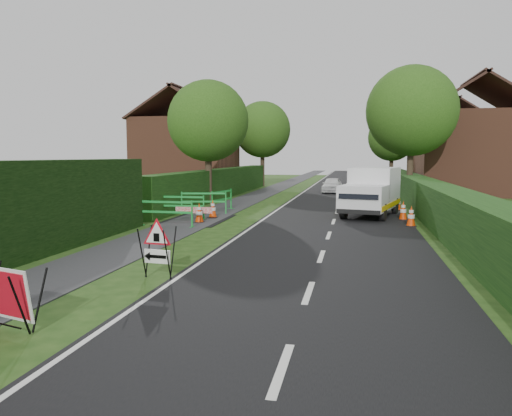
{
  "coord_description": "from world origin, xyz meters",
  "views": [
    {
      "loc": [
        3.35,
        -8.3,
        2.62
      ],
      "look_at": [
        0.82,
        4.24,
        1.27
      ],
      "focal_mm": 35.0,
      "sensor_mm": 36.0,
      "label": 1
    }
  ],
  "objects": [
    {
      "name": "ped_barrier_0",
      "position": [
        -3.49,
        8.95,
        0.63
      ],
      "size": [
        2.07,
        0.44,
        1.0
      ],
      "rotation": [
        0.0,
        0.0,
        -0.04
      ],
      "color": "green",
      "rests_on": "ground"
    },
    {
      "name": "ped_barrier_3",
      "position": [
        -2.88,
        14.45,
        0.63
      ],
      "size": [
        0.74,
        2.09,
        1.0
      ],
      "rotation": [
        0.0,
        0.0,
        1.38
      ],
      "color": "green",
      "rests_on": "ground"
    },
    {
      "name": "house_east_a",
      "position": [
        11.0,
        28.0,
        2.9
      ],
      "size": [
        7.5,
        7.4,
        7.88
      ],
      "color": "brown",
      "rests_on": "ground"
    },
    {
      "name": "ped_barrier_1",
      "position": [
        -3.77,
        11.21,
        0.63
      ],
      "size": [
        2.06,
        0.36,
        1.0
      ],
      "rotation": [
        0.0,
        0.0,
        -0.0
      ],
      "color": "green",
      "rests_on": "ground"
    },
    {
      "name": "traffic_cone_0",
      "position": [
        5.37,
        10.8,
        0.39
      ],
      "size": [
        0.38,
        0.38,
        0.79
      ],
      "color": "black",
      "rests_on": "ground"
    },
    {
      "name": "tree_nw",
      "position": [
        -4.6,
        18.0,
        4.48
      ],
      "size": [
        4.4,
        4.4,
        6.7
      ],
      "color": "#2D2116",
      "rests_on": "ground"
    },
    {
      "name": "traffic_cone_2",
      "position": [
        5.34,
        16.43,
        0.39
      ],
      "size": [
        0.38,
        0.38,
        0.79
      ],
      "color": "black",
      "rests_on": "ground"
    },
    {
      "name": "red_rect_sign",
      "position": [
        -1.81,
        -1.89,
        0.55
      ],
      "size": [
        1.25,
        0.96,
        0.95
      ],
      "rotation": [
        0.0,
        0.0,
        -0.29
      ],
      "color": "black",
      "rests_on": "ground"
    },
    {
      "name": "house_east_b",
      "position": [
        12.0,
        42.0,
        2.9
      ],
      "size": [
        7.5,
        7.4,
        7.88
      ],
      "color": "brown",
      "rests_on": "ground"
    },
    {
      "name": "hatchback_car",
      "position": [
        1.68,
        27.43,
        0.55
      ],
      "size": [
        1.46,
        3.27,
        1.09
      ],
      "primitive_type": "imported",
      "rotation": [
        0.0,
        0.0,
        -0.05
      ],
      "color": "white",
      "rests_on": "ground"
    },
    {
      "name": "traffic_cone_4",
      "position": [
        -2.57,
        11.83,
        0.39
      ],
      "size": [
        0.38,
        0.38,
        0.79
      ],
      "color": "black",
      "rests_on": "ground"
    },
    {
      "name": "ground",
      "position": [
        0.0,
        0.0,
        0.0
      ],
      "size": [
        120.0,
        120.0,
        0.0
      ],
      "primitive_type": "plane",
      "color": "#1E3E11",
      "rests_on": "ground"
    },
    {
      "name": "hedge_west_far",
      "position": [
        -5.0,
        22.0,
        0.0
      ],
      "size": [
        1.0,
        24.0,
        1.8
      ],
      "primitive_type": "cube",
      "color": "#14380F",
      "rests_on": "ground"
    },
    {
      "name": "redwhite_plank",
      "position": [
        -3.0,
        10.64,
        0.0
      ],
      "size": [
        1.5,
        0.13,
        0.25
      ],
      "primitive_type": "cube",
      "rotation": [
        0.0,
        0.0,
        0.06
      ],
      "color": "red",
      "rests_on": "ground"
    },
    {
      "name": "tree_ne",
      "position": [
        6.4,
        22.0,
        5.17
      ],
      "size": [
        5.2,
        5.2,
        7.79
      ],
      "color": "#2D2116",
      "rests_on": "ground"
    },
    {
      "name": "traffic_cone_3",
      "position": [
        -2.66,
        10.27,
        0.39
      ],
      "size": [
        0.38,
        0.38,
        0.79
      ],
      "color": "black",
      "rests_on": "ground"
    },
    {
      "name": "tree_fw",
      "position": [
        -4.6,
        34.0,
        4.83
      ],
      "size": [
        4.8,
        4.8,
        7.24
      ],
      "color": "#2D2116",
      "rests_on": "ground"
    },
    {
      "name": "traffic_cone_1",
      "position": [
        5.26,
        12.71,
        0.39
      ],
      "size": [
        0.38,
        0.38,
        0.79
      ],
      "color": "black",
      "rests_on": "ground"
    },
    {
      "name": "house_west",
      "position": [
        -10.0,
        30.0,
        2.9
      ],
      "size": [
        7.5,
        7.4,
        7.88
      ],
      "color": "brown",
      "rests_on": "ground"
    },
    {
      "name": "triangle_sign",
      "position": [
        -0.79,
        1.48,
        0.76
      ],
      "size": [
        0.83,
        0.83,
        1.09
      ],
      "rotation": [
        0.0,
        0.0,
        -0.11
      ],
      "color": "black",
      "rests_on": "ground"
    },
    {
      "name": "road_surface",
      "position": [
        2.5,
        35.0,
        0.0
      ],
      "size": [
        6.0,
        90.0,
        0.02
      ],
      "primitive_type": "cube",
      "color": "black",
      "rests_on": "ground"
    },
    {
      "name": "ped_barrier_2",
      "position": [
        -3.41,
        13.26,
        0.63
      ],
      "size": [
        2.09,
        0.73,
        1.0
      ],
      "rotation": [
        0.0,
        0.0,
        0.19
      ],
      "color": "green",
      "rests_on": "ground"
    },
    {
      "name": "tree_fe",
      "position": [
        6.4,
        38.0,
        4.22
      ],
      "size": [
        4.2,
        4.2,
        6.33
      ],
      "color": "#2D2116",
      "rests_on": "ground"
    },
    {
      "name": "works_van",
      "position": [
        4.02,
        13.87,
        1.11
      ],
      "size": [
        2.79,
        4.87,
        2.09
      ],
      "rotation": [
        0.0,
        0.0,
        -0.23
      ],
      "color": "silver",
      "rests_on": "ground"
    },
    {
      "name": "hedge_east",
      "position": [
        6.5,
        16.0,
        0.0
      ],
      "size": [
        1.2,
        50.0,
        1.5
      ],
      "primitive_type": "cube",
      "color": "#14380F",
      "rests_on": "ground"
    },
    {
      "name": "footpath",
      "position": [
        -3.0,
        35.0,
        0.01
      ],
      "size": [
        2.0,
        90.0,
        0.02
      ],
      "primitive_type": "cube",
      "color": "#2D2D30",
      "rests_on": "ground"
    }
  ]
}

